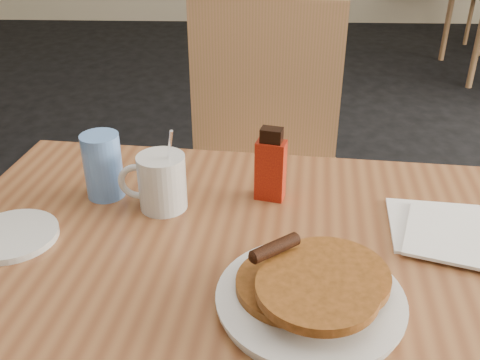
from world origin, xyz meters
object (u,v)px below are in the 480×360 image
at_px(chair_main_far, 264,145).
at_px(coffee_mug, 160,181).
at_px(blue_tumbler, 103,166).
at_px(syrup_bottle, 271,167).
at_px(pancake_plate, 311,291).
at_px(main_table, 264,278).

relative_size(chair_main_far, coffee_mug, 6.03).
xyz_separation_m(coffee_mug, blue_tumbler, (-0.12, 0.04, 0.01)).
height_order(chair_main_far, syrup_bottle, chair_main_far).
bearing_deg(blue_tumbler, pancake_plate, -38.54).
distance_m(main_table, blue_tumbler, 0.38).
distance_m(main_table, pancake_plate, 0.14).
xyz_separation_m(main_table, blue_tumbler, (-0.31, 0.19, 0.11)).
relative_size(chair_main_far, pancake_plate, 3.67).
height_order(syrup_bottle, blue_tumbler, syrup_bottle).
bearing_deg(coffee_mug, syrup_bottle, 6.16).
relative_size(main_table, chair_main_far, 1.26).
bearing_deg(coffee_mug, pancake_plate, -50.54).
bearing_deg(blue_tumbler, coffee_mug, -18.73).
bearing_deg(main_table, pancake_plate, -58.87).
relative_size(pancake_plate, blue_tumbler, 2.13).
distance_m(pancake_plate, syrup_bottle, 0.31).
height_order(main_table, syrup_bottle, syrup_bottle).
xyz_separation_m(main_table, coffee_mug, (-0.19, 0.15, 0.10)).
distance_m(chair_main_far, syrup_bottle, 0.59).
bearing_deg(pancake_plate, chair_main_far, 94.15).
bearing_deg(main_table, syrup_bottle, 87.01).
relative_size(pancake_plate, coffee_mug, 1.64).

